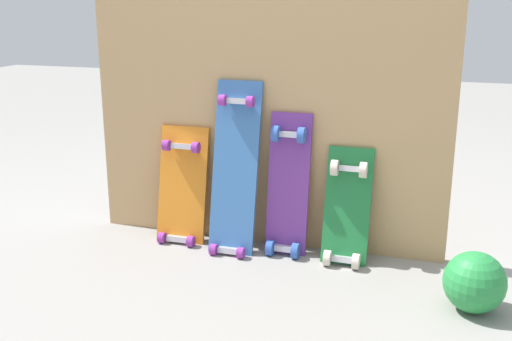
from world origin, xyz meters
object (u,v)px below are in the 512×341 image
skateboard_orange (182,193)px  skateboard_blue (234,176)px  skateboard_purple (288,192)px  skateboard_green (346,214)px  rubber_ball (475,282)px

skateboard_orange → skateboard_blue: 0.29m
skateboard_orange → skateboard_purple: (0.49, 0.01, 0.05)m
skateboard_blue → skateboard_purple: bearing=8.1°
skateboard_blue → skateboard_purple: (0.23, 0.03, -0.06)m
skateboard_blue → skateboard_green: bearing=1.4°
skateboard_orange → rubber_ball: size_ratio=2.69×
skateboard_blue → skateboard_green: size_ratio=1.49×
skateboard_purple → skateboard_green: bearing=-4.6°
skateboard_orange → skateboard_blue: size_ratio=0.73×
skateboard_blue → rubber_ball: 1.06m
skateboard_blue → skateboard_purple: size_ratio=1.21×
skateboard_orange → rubber_ball: skateboard_orange is taller
skateboard_green → rubber_ball: size_ratio=2.47×
skateboard_purple → skateboard_green: size_ratio=1.23×
skateboard_orange → skateboard_blue: (0.26, -0.03, 0.11)m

